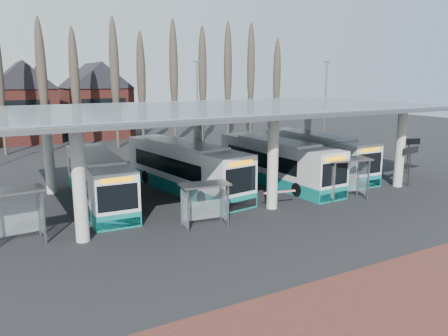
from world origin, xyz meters
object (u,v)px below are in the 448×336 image
bus_0 (98,180)px  bus_2 (276,163)px  bus_3 (315,154)px  bus_1 (185,168)px  shelter_1 (204,195)px  shelter_0 (11,205)px  shelter_2 (346,169)px

bus_0 → bus_2: bearing=-2.0°
bus_2 → bus_3: bearing=12.8°
bus_1 → shelter_1: (-2.41, -8.10, 0.15)m
bus_3 → shelter_0: bearing=-165.0°
bus_1 → bus_3: 12.70m
shelter_0 → shelter_1: bearing=-18.1°
shelter_1 → bus_3: bearing=34.4°
bus_2 → bus_3: (5.33, 1.44, -0.01)m
bus_1 → bus_3: size_ratio=1.05×
bus_3 → bus_1: bearing=-178.2°
shelter_2 → bus_2: bearing=114.4°
bus_1 → shelter_1: bearing=-114.9°
bus_2 → shelter_2: size_ratio=3.80×
bus_0 → shelter_0: bus_0 is taller
shelter_1 → shelter_0: bearing=172.9°
bus_3 → bus_2: bearing=-163.1°
bus_0 → shelter_1: (4.04, -7.94, 0.29)m
bus_0 → bus_1: 6.46m
bus_0 → bus_2: bus_2 is taller
bus_0 → bus_3: bus_3 is taller
bus_3 → shelter_0: 25.48m
bus_0 → bus_2: 13.88m
bus_2 → bus_0: bearing=172.4°
shelter_0 → bus_1: bearing=20.8°
bus_2 → shelter_1: (-9.78, -6.67, 0.20)m
bus_1 → bus_3: (12.70, 0.01, -0.06)m
bus_1 → shelter_1: 8.45m
bus_2 → shelter_2: bus_2 is taller
bus_1 → shelter_0: bearing=-162.7°
shelter_2 → shelter_1: bearing=-166.4°
shelter_2 → bus_1: bearing=150.4°
bus_2 → bus_3: size_ratio=1.01×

